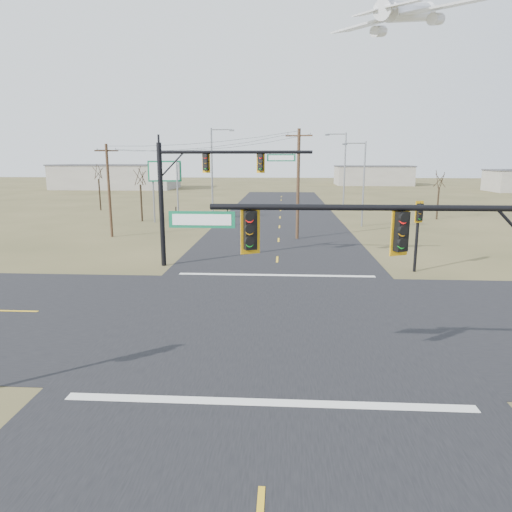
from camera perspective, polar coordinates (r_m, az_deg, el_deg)
The scene contains 20 objects.
ground at distance 20.84m, azimuth 2.18°, elevation -7.60°, with size 320.00×320.00×0.00m, color brown.
road_ew at distance 20.84m, azimuth 2.18°, elevation -7.57°, with size 160.00×14.00×0.02m, color black.
road_ns at distance 20.84m, azimuth 2.18°, elevation -7.57°, with size 14.00×160.00×0.02m, color black.
stop_bar_near at distance 13.99m, azimuth 1.45°, elevation -17.83°, with size 12.00×0.40×0.01m, color silver.
stop_bar_far at distance 28.01m, azimuth 2.53°, elevation -2.39°, with size 12.00×0.40×0.01m, color silver.
mast_arm_near at distance 12.73m, azimuth 17.64°, elevation 0.80°, with size 10.33×0.60×6.34m.
mast_arm_far at distance 29.89m, azimuth -6.65°, elevation 9.52°, with size 9.91×0.56×8.03m.
pedestal_signal_ne at distance 29.98m, azimuth 19.66°, elevation 4.20°, with size 0.67×0.58×4.51m.
utility_pole_near at distance 40.54m, azimuth 5.29°, elevation 9.10°, with size 2.30×0.66×9.57m.
utility_pole_far at distance 43.55m, azimuth -17.90°, elevation 7.98°, with size 1.97×0.76×8.33m.
highway_sign at distance 52.21m, azimuth -11.31°, elevation 9.34°, with size 3.61×0.70×6.84m.
streetlight_a at distance 49.35m, azimuth 13.11°, elevation 9.31°, with size 2.47×0.40×8.80m.
streetlight_b at distance 65.01m, azimuth 10.82°, elevation 10.85°, with size 2.95×0.44×10.54m.
streetlight_c at distance 58.88m, azimuth -5.30°, elevation 11.05°, with size 3.00×0.27×10.79m.
bare_tree_a at distance 53.92m, azimuth -14.31°, elevation 9.72°, with size 3.38×3.38×6.55m.
bare_tree_b at distance 67.42m, azimuth -19.14°, elevation 9.94°, with size 2.79×2.79×6.66m.
bare_tree_c at distance 58.04m, azimuth 21.99°, elevation 8.92°, with size 2.61×2.61×6.04m.
warehouse_left at distance 116.91m, azimuth -17.01°, elevation 9.41°, with size 28.00×14.00×5.50m, color #9C988B.
warehouse_mid at distance 132.02m, azimuth 14.39°, elevation 9.68°, with size 20.00×12.00×5.00m, color #9C988B.
jet_airliner at distance 87.11m, azimuth 18.35°, elevation 26.99°, with size 26.16×26.26×11.74m.
Camera 1 is at (0.39, -19.63, 6.99)m, focal length 32.00 mm.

